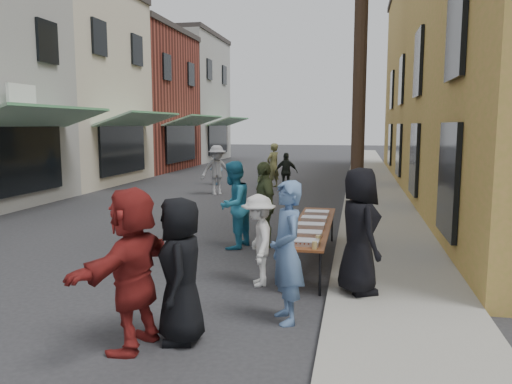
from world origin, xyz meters
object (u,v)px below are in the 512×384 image
at_px(utility_pole_near, 361,28).
at_px(guest_front_a, 181,270).
at_px(serving_table, 312,227).
at_px(utility_pole_far, 359,97).
at_px(server, 359,231).
at_px(utility_pole_mid, 359,81).
at_px(catering_tray_sausage, 303,242).
at_px(guest_front_c, 233,205).

height_order(utility_pole_near, guest_front_a, utility_pole_near).
height_order(serving_table, guest_front_a, guest_front_a).
bearing_deg(utility_pole_far, serving_table, -91.89).
distance_m(guest_front_a, server, 2.91).
xyz_separation_m(utility_pole_near, serving_table, (-0.81, -0.73, -3.79)).
bearing_deg(guest_front_a, utility_pole_mid, 156.33).
height_order(catering_tray_sausage, guest_front_c, guest_front_c).
relative_size(catering_tray_sausage, guest_front_a, 0.28).
bearing_deg(guest_front_c, serving_table, 78.43).
xyz_separation_m(utility_pole_near, server, (0.05, -2.61, -3.44)).
height_order(catering_tray_sausage, server, server).
height_order(guest_front_c, server, server).
bearing_deg(guest_front_c, utility_pole_near, 101.38).
bearing_deg(catering_tray_sausage, utility_pole_near, 71.14).
distance_m(utility_pole_mid, server, 15.01).
bearing_deg(serving_table, utility_pole_mid, 86.34).
bearing_deg(serving_table, server, -65.26).
distance_m(utility_pole_mid, utility_pole_far, 12.00).
distance_m(utility_pole_mid, guest_front_a, 17.10).
height_order(utility_pole_mid, guest_front_a, utility_pole_mid).
xyz_separation_m(utility_pole_near, guest_front_a, (-2.08, -4.58, -3.60)).
xyz_separation_m(utility_pole_mid, server, (0.05, -14.61, -3.44)).
xyz_separation_m(serving_table, guest_front_a, (-1.26, -3.85, 0.18)).
relative_size(utility_pole_near, guest_front_c, 4.76).
distance_m(utility_pole_near, utility_pole_mid, 12.00).
relative_size(utility_pole_near, server, 4.68).
relative_size(utility_pole_near, guest_front_a, 5.02).
relative_size(utility_pole_near, utility_pole_far, 1.00).
relative_size(serving_table, catering_tray_sausage, 8.00).
xyz_separation_m(guest_front_c, server, (2.64, -2.70, 0.12)).
bearing_deg(utility_pole_near, utility_pole_far, 90.00).
distance_m(guest_front_c, server, 3.78).
bearing_deg(server, catering_tray_sausage, 51.94).
height_order(utility_pole_mid, utility_pole_far, same).
xyz_separation_m(utility_pole_mid, guest_front_a, (-2.08, -16.58, -3.60)).
relative_size(guest_front_a, server, 0.93).
xyz_separation_m(utility_pole_near, catering_tray_sausage, (-0.81, -2.38, -3.71)).
relative_size(catering_tray_sausage, server, 0.26).
bearing_deg(server, utility_pole_far, -23.24).
bearing_deg(guest_front_c, utility_pole_mid, -178.83).
height_order(serving_table, server, server).
xyz_separation_m(utility_pole_mid, utility_pole_far, (0.00, 12.00, 0.00)).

